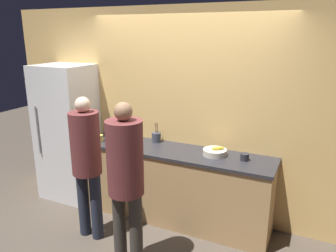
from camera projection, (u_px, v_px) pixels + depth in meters
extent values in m
plane|color=#4C4238|center=(163.00, 231.00, 3.90)|extent=(14.00, 14.00, 0.00)
cube|color=#E0B266|center=(185.00, 114.00, 4.09)|extent=(5.20, 0.06, 2.60)
cube|color=tan|center=(175.00, 186.00, 4.08)|extent=(2.35, 0.58, 0.89)
cube|color=#28282D|center=(175.00, 151.00, 3.95)|extent=(2.38, 0.61, 0.03)
cube|color=white|center=(68.00, 132.00, 4.58)|extent=(0.71, 0.62, 1.87)
cylinder|color=#99999E|center=(38.00, 130.00, 4.35)|extent=(0.02, 0.02, 0.66)
cylinder|color=#232838|center=(84.00, 203.00, 3.77)|extent=(0.13, 0.13, 0.79)
cylinder|color=#232838|center=(96.00, 206.00, 3.69)|extent=(0.13, 0.13, 0.79)
cylinder|color=brown|center=(85.00, 143.00, 3.52)|extent=(0.32, 0.32, 0.69)
sphere|color=beige|center=(83.00, 105.00, 3.41)|extent=(0.16, 0.16, 0.16)
cylinder|color=#38332D|center=(120.00, 227.00, 3.27)|extent=(0.13, 0.13, 0.81)
cylinder|color=#38332D|center=(136.00, 232.00, 3.19)|extent=(0.13, 0.13, 0.81)
cylinder|color=brown|center=(125.00, 158.00, 3.02)|extent=(0.34, 0.34, 0.71)
sphere|color=#936B4C|center=(123.00, 111.00, 2.90)|extent=(0.17, 0.17, 0.17)
cylinder|color=beige|center=(215.00, 152.00, 3.76)|extent=(0.27, 0.27, 0.07)
ellipsoid|color=yellow|center=(218.00, 148.00, 3.73)|extent=(0.15, 0.12, 0.04)
cylinder|color=#3D424C|center=(156.00, 137.00, 4.21)|extent=(0.12, 0.12, 0.12)
cylinder|color=#99754C|center=(155.00, 130.00, 4.19)|extent=(0.01, 0.05, 0.21)
cylinder|color=#99754C|center=(157.00, 130.00, 4.18)|extent=(0.03, 0.04, 0.21)
cylinder|color=#99754C|center=(156.00, 130.00, 4.17)|extent=(0.05, 0.01, 0.21)
cylinder|color=#333338|center=(116.00, 131.00, 4.40)|extent=(0.07, 0.07, 0.17)
cylinder|color=#333338|center=(116.00, 123.00, 4.37)|extent=(0.03, 0.03, 0.05)
cylinder|color=black|center=(116.00, 120.00, 4.36)|extent=(0.04, 0.04, 0.02)
cylinder|color=#28282D|center=(245.00, 157.00, 3.60)|extent=(0.10, 0.10, 0.08)
cylinder|color=gold|center=(100.00, 138.00, 4.24)|extent=(0.09, 0.09, 0.08)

